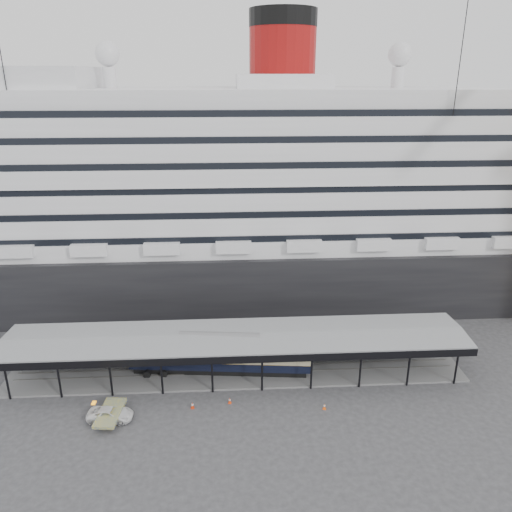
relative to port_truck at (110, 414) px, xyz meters
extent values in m
plane|color=#343436|center=(13.73, 3.42, -0.67)|extent=(200.00, 200.00, 0.00)
cube|color=black|center=(13.73, 35.42, 4.33)|extent=(130.00, 30.00, 10.00)
cylinder|color=maroon|center=(21.73, 35.42, 36.73)|extent=(10.00, 10.00, 9.00)
cylinder|color=black|center=(21.73, 35.42, 41.98)|extent=(10.10, 10.10, 2.50)
sphere|color=silver|center=(-4.27, 35.42, 37.03)|extent=(3.60, 3.60, 3.60)
sphere|color=silver|center=(39.73, 35.42, 37.03)|extent=(3.60, 3.60, 3.60)
cube|color=slate|center=(13.73, 8.42, -0.55)|extent=(56.00, 8.00, 0.24)
cube|color=slate|center=(13.73, 7.70, -0.39)|extent=(54.00, 0.08, 0.10)
cube|color=slate|center=(13.73, 9.14, -0.39)|extent=(54.00, 0.08, 0.10)
cube|color=black|center=(13.73, 3.92, 3.78)|extent=(56.00, 0.18, 0.90)
cube|color=black|center=(13.73, 12.92, 3.78)|extent=(56.00, 0.18, 0.90)
cube|color=slate|center=(13.73, 8.42, 4.51)|extent=(56.00, 9.00, 0.24)
cylinder|color=black|center=(-15.49, 25.17, 22.93)|extent=(0.12, 0.12, 47.21)
cylinder|color=black|center=(43.99, 23.67, 22.93)|extent=(0.12, 0.12, 47.21)
imported|color=silver|center=(0.00, 0.00, 0.00)|extent=(5.04, 2.68, 1.35)
cube|color=black|center=(11.71, 8.42, -0.08)|extent=(21.33, 4.58, 0.71)
cube|color=black|center=(11.71, 8.42, 0.83)|extent=(22.38, 5.08, 1.11)
cube|color=beige|center=(11.71, 8.42, 2.04)|extent=(22.38, 5.12, 1.31)
cube|color=black|center=(11.71, 8.42, 2.90)|extent=(22.38, 5.08, 0.40)
cube|color=red|center=(8.66, 1.44, -0.66)|extent=(0.47, 0.47, 0.03)
cone|color=red|center=(8.66, 1.44, -0.29)|extent=(0.40, 0.40, 0.73)
cylinder|color=white|center=(8.66, 1.44, -0.22)|extent=(0.23, 0.23, 0.14)
cube|color=#F13C0D|center=(12.81, 2.09, -0.66)|extent=(0.42, 0.42, 0.03)
cone|color=#F13C0D|center=(12.81, 2.09, -0.31)|extent=(0.36, 0.36, 0.68)
cylinder|color=white|center=(12.81, 2.09, -0.25)|extent=(0.22, 0.22, 0.13)
cube|color=#F6570D|center=(23.28, 0.43, -0.66)|extent=(0.44, 0.44, 0.03)
cone|color=#F6570D|center=(23.28, 0.43, -0.31)|extent=(0.37, 0.37, 0.69)
cylinder|color=white|center=(23.28, 0.43, -0.25)|extent=(0.22, 0.22, 0.13)
camera|label=1|loc=(13.03, -45.09, 34.37)|focal=35.00mm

